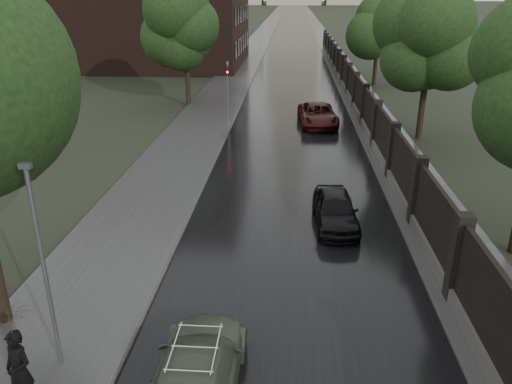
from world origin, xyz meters
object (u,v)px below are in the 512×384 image
tree_left_far (185,34)px  volga_sedan (196,374)px  traffic_light (228,87)px  pedestrian_umbrella (10,330)px  tree_right_c (379,29)px  car_right_near (335,209)px  tree_right_b (429,53)px  car_right_far (318,115)px  lamp_post (44,270)px

tree_left_far → volga_sedan: bearing=-78.5°
traffic_light → volga_sedan: size_ratio=0.87×
tree_left_far → pedestrian_umbrella: size_ratio=2.62×
tree_left_far → tree_right_c: 18.45m
volga_sedan → car_right_near: 9.62m
car_right_near → tree_right_b: bearing=61.9°
car_right_near → car_right_far: size_ratio=0.76×
car_right_far → tree_right_c: bearing=64.6°
lamp_post → volga_sedan: lamp_post is taller
volga_sedan → car_right_far: (3.63, 23.91, 0.03)m
pedestrian_umbrella → car_right_near: bearing=74.3°
tree_right_b → volga_sedan: (-9.53, -21.22, -4.28)m
volga_sedan → car_right_near: bearing=-111.6°
car_right_near → pedestrian_umbrella: (-7.19, -9.46, 1.39)m
tree_left_far → pedestrian_umbrella: bearing=-85.4°
tree_left_far → lamp_post: 28.73m
traffic_light → volga_sedan: traffic_light is taller
volga_sedan → tree_right_b: bearing=-113.6°
tree_left_far → traffic_light: bearing=-53.5°
lamp_post → car_right_far: bearing=73.2°
tree_left_far → volga_sedan: 30.17m
tree_right_b → tree_right_c: bearing=90.0°
lamp_post → traffic_light: 23.52m
car_right_near → pedestrian_umbrella: size_ratio=1.36×
car_right_far → tree_right_b: bearing=-28.8°
pedestrian_umbrella → tree_right_b: bearing=80.6°
tree_right_b → traffic_light: 12.44m
tree_left_far → car_right_far: 11.88m
tree_right_b → car_right_near: 14.32m
tree_left_far → car_right_far: (9.60, -5.31, -4.54)m
tree_right_c → pedestrian_umbrella: (-13.09, -39.77, -2.91)m
car_right_near → pedestrian_umbrella: bearing=-129.7°
volga_sedan → pedestrian_umbrella: bearing=9.4°
lamp_post → tree_right_b: bearing=57.8°
pedestrian_umbrella → lamp_post: bearing=103.1°
traffic_light → car_right_far: 6.15m
tree_right_b → pedestrian_umbrella: bearing=-121.0°
volga_sedan → car_right_near: (3.63, 8.91, -0.01)m
traffic_light → pedestrian_umbrella: bearing=-93.0°
tree_right_b → pedestrian_umbrella: size_ratio=2.48×
tree_right_b → lamp_post: tree_right_b is taller
tree_right_b → tree_right_c: 18.00m
tree_left_far → volga_sedan: size_ratio=1.61×
lamp_post → car_right_far: 24.30m
car_right_far → car_right_near: bearing=-94.3°
tree_right_b → car_right_far: 7.75m
car_right_far → lamp_post: bearing=-111.1°
tree_left_far → tree_right_b: size_ratio=1.05×
volga_sedan → car_right_far: car_right_far is taller
tree_left_far → car_right_near: 22.93m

